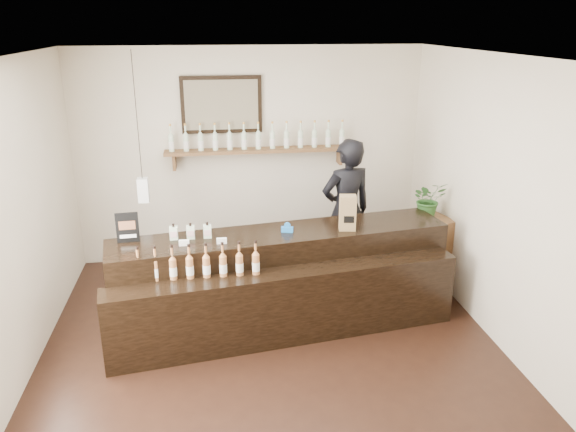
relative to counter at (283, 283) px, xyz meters
The scene contains 10 objects.
ground 0.76m from the counter, 106.95° to the right, with size 5.00×5.00×0.00m, color black.
room_shell 1.37m from the counter, 106.95° to the right, with size 5.00×5.00×5.00m.
back_wall_decor 2.24m from the counter, 99.95° to the left, with size 2.66×0.96×1.69m.
counter is the anchor object (origin of this frame).
promo_sign 1.69m from the counter, behind, with size 0.22×0.04×0.31m.
paper_bag 1.01m from the counter, ahead, with size 0.19×0.15×0.37m.
tape_dispenser 0.59m from the counter, 61.99° to the left, with size 0.13×0.08×0.10m.
side_cabinet 1.96m from the counter, 20.88° to the left, with size 0.59×0.70×0.88m.
potted_plant 2.05m from the counter, 20.88° to the left, with size 0.39×0.34×0.43m, color #2B5B24.
shopkeeper 1.44m from the counter, 47.26° to the left, with size 0.74×0.48×2.02m, color black.
Camera 1 is at (-0.53, -4.73, 3.09)m, focal length 35.00 mm.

